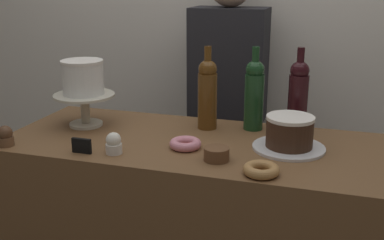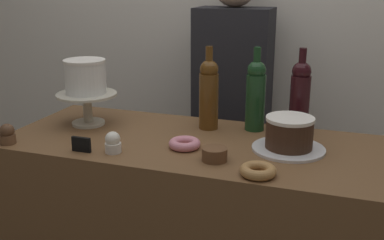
% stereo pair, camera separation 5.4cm
% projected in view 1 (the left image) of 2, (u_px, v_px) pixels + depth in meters
% --- Properties ---
extents(back_wall, '(6.00, 0.05, 2.60)m').
position_uv_depth(back_wall, '(242.00, 25.00, 2.39)').
color(back_wall, silver).
rests_on(back_wall, ground_plane).
extents(cake_stand_pedestal, '(0.24, 0.24, 0.13)m').
position_uv_depth(cake_stand_pedestal, '(85.00, 104.00, 1.85)').
color(cake_stand_pedestal, beige).
rests_on(cake_stand_pedestal, display_counter).
extents(white_layer_cake, '(0.16, 0.16, 0.14)m').
position_uv_depth(white_layer_cake, '(83.00, 77.00, 1.82)').
color(white_layer_cake, white).
rests_on(white_layer_cake, cake_stand_pedestal).
extents(silver_serving_platter, '(0.25, 0.25, 0.01)m').
position_uv_depth(silver_serving_platter, '(289.00, 148.00, 1.61)').
color(silver_serving_platter, white).
rests_on(silver_serving_platter, display_counter).
extents(chocolate_round_cake, '(0.17, 0.17, 0.11)m').
position_uv_depth(chocolate_round_cake, '(290.00, 131.00, 1.60)').
color(chocolate_round_cake, '#3D2619').
rests_on(chocolate_round_cake, silver_serving_platter).
extents(wine_bottle_dark_red, '(0.08, 0.08, 0.33)m').
position_uv_depth(wine_bottle_dark_red, '(298.00, 94.00, 1.78)').
color(wine_bottle_dark_red, black).
rests_on(wine_bottle_dark_red, display_counter).
extents(wine_bottle_amber, '(0.08, 0.08, 0.33)m').
position_uv_depth(wine_bottle_amber, '(207.00, 93.00, 1.80)').
color(wine_bottle_amber, '#5B3814').
rests_on(wine_bottle_amber, display_counter).
extents(wine_bottle_green, '(0.08, 0.08, 0.33)m').
position_uv_depth(wine_bottle_green, '(254.00, 93.00, 1.79)').
color(wine_bottle_green, '#193D1E').
rests_on(wine_bottle_green, display_counter).
extents(cupcake_vanilla, '(0.06, 0.06, 0.07)m').
position_uv_depth(cupcake_vanilla, '(114.00, 144.00, 1.57)').
color(cupcake_vanilla, white).
rests_on(cupcake_vanilla, display_counter).
extents(cupcake_chocolate, '(0.06, 0.06, 0.07)m').
position_uv_depth(cupcake_chocolate, '(5.00, 136.00, 1.64)').
color(cupcake_chocolate, brown).
rests_on(cupcake_chocolate, display_counter).
extents(donut_maple, '(0.11, 0.11, 0.03)m').
position_uv_depth(donut_maple, '(261.00, 170.00, 1.40)').
color(donut_maple, '#B27F47').
rests_on(donut_maple, display_counter).
extents(donut_pink, '(0.11, 0.11, 0.03)m').
position_uv_depth(donut_pink, '(184.00, 144.00, 1.62)').
color(donut_pink, pink).
rests_on(donut_pink, display_counter).
extents(cookie_stack, '(0.08, 0.08, 0.04)m').
position_uv_depth(cookie_stack, '(216.00, 154.00, 1.51)').
color(cookie_stack, brown).
rests_on(cookie_stack, display_counter).
extents(price_sign_chalkboard, '(0.07, 0.01, 0.05)m').
position_uv_depth(price_sign_chalkboard, '(82.00, 146.00, 1.57)').
color(price_sign_chalkboard, black).
rests_on(price_sign_chalkboard, display_counter).
extents(barista_figure, '(0.36, 0.22, 1.60)m').
position_uv_depth(barista_figure, '(227.00, 121.00, 2.33)').
color(barista_figure, black).
rests_on(barista_figure, ground_plane).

